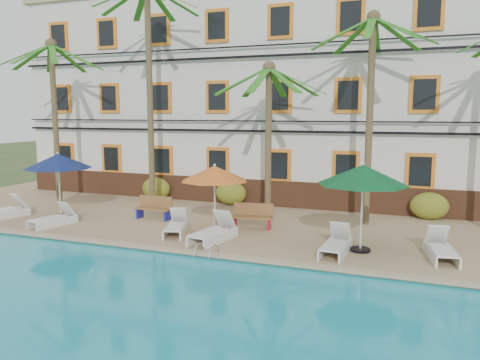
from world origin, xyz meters
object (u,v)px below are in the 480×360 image
at_px(palm_a, 54,98).
at_px(bench_right, 252,216).
at_px(palm_c, 269,116).
at_px(pool_ladder, 206,256).
at_px(lounger_e, 336,244).
at_px(umbrella_red, 214,174).
at_px(palm_b, 149,68).
at_px(lounger_b, 54,218).
at_px(palm_d, 371,89).
at_px(umbrella_blue, 58,162).
at_px(lounger_d, 214,232).
at_px(lounger_f, 441,249).
at_px(lounger_a, 5,210).
at_px(umbrella_green, 363,175).
at_px(bench_left, 154,207).
at_px(lounger_c, 176,226).

height_order(palm_a, bench_right, palm_a).
distance_m(palm_c, pool_ladder, 6.80).
xyz_separation_m(lounger_e, pool_ladder, (-3.62, -1.62, -0.29)).
bearing_deg(palm_c, umbrella_red, -115.30).
distance_m(palm_b, lounger_b, 7.39).
bearing_deg(palm_d, umbrella_blue, -165.41).
relative_size(palm_b, lounger_d, 4.54).
xyz_separation_m(lounger_d, lounger_f, (7.05, 0.61, -0.02)).
relative_size(lounger_a, pool_ladder, 2.77).
bearing_deg(lounger_b, umbrella_green, 3.34).
distance_m(palm_d, lounger_f, 6.57).
height_order(palm_a, umbrella_green, palm_a).
xyz_separation_m(lounger_d, bench_left, (-3.59, 2.19, 0.15)).
relative_size(bench_left, pool_ladder, 2.03).
height_order(palm_d, umbrella_red, palm_d).
relative_size(umbrella_blue, bench_left, 1.79).
xyz_separation_m(umbrella_green, lounger_c, (-6.38, -0.12, -2.11)).
distance_m(bench_left, pool_ladder, 5.56).
distance_m(umbrella_green, lounger_e, 2.26).
bearing_deg(lounger_c, lounger_f, 1.19).
height_order(umbrella_green, pool_ladder, umbrella_green).
distance_m(umbrella_red, umbrella_green, 5.28).
bearing_deg(bench_right, palm_a, 173.09).
distance_m(lounger_d, pool_ladder, 1.69).
distance_m(palm_a, umbrella_red, 9.60).
height_order(palm_b, lounger_b, palm_b).
bearing_deg(palm_c, bench_right, -93.51).
relative_size(lounger_d, pool_ladder, 2.90).
height_order(palm_b, palm_d, palm_b).
bearing_deg(palm_a, lounger_b, -51.17).
xyz_separation_m(palm_a, palm_d, (13.95, 0.90, 0.22)).
xyz_separation_m(umbrella_red, lounger_b, (-6.13, -1.34, -1.83)).
xyz_separation_m(lounger_b, lounger_d, (6.62, 0.12, 0.04)).
distance_m(palm_a, lounger_c, 9.52).
relative_size(lounger_b, lounger_c, 0.98).
distance_m(lounger_a, lounger_f, 16.54).
relative_size(palm_c, bench_left, 4.15).
bearing_deg(palm_d, palm_a, -176.30).
distance_m(umbrella_blue, lounger_c, 6.15).
bearing_deg(bench_right, palm_c, 86.49).
height_order(lounger_e, lounger_f, lounger_f).
height_order(palm_a, lounger_b, palm_a).
distance_m(palm_a, umbrella_blue, 3.97).
xyz_separation_m(umbrella_red, pool_ladder, (0.94, -2.81, -2.10)).
bearing_deg(palm_b, lounger_d, -39.66).
xyz_separation_m(palm_c, lounger_e, (3.34, -3.76, -3.85)).
xyz_separation_m(palm_b, lounger_d, (4.68, -3.88, -5.86)).
distance_m(palm_b, lounger_d, 8.45).
bearing_deg(umbrella_blue, lounger_d, -8.84).
relative_size(palm_d, lounger_f, 3.99).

